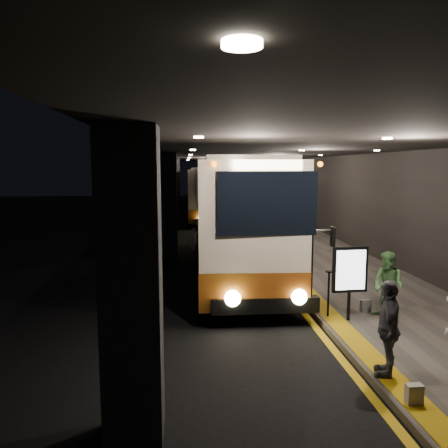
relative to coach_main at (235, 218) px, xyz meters
name	(u,v)px	position (x,y,z in m)	size (l,w,h in m)	color
ground	(209,285)	(-1.12, -2.27, -1.93)	(90.00, 90.00, 0.00)	black
lane_line_white	(162,255)	(-2.92, 2.73, -1.92)	(0.12, 50.00, 0.01)	silver
kerb_stripe_yellow	(256,253)	(1.23, 2.73, -1.92)	(0.18, 50.00, 0.01)	gold
sidewalk	(308,251)	(3.63, 2.73, -1.85)	(4.50, 50.00, 0.15)	#514C44
tactile_strip	(267,250)	(1.73, 2.73, -1.77)	(0.50, 50.00, 0.01)	gold
terminal_wall	(359,186)	(5.88, 2.73, 1.07)	(0.10, 50.00, 6.00)	black
support_columns	(167,207)	(-2.62, 1.73, 0.27)	(0.80, 24.80, 4.40)	black
canopy	(260,149)	(1.38, 2.73, 2.67)	(9.00, 50.00, 0.40)	black
coach_main	(235,218)	(0.00, 0.00, 0.00)	(3.18, 12.98, 4.02)	beige
coach_second	(208,195)	(-0.23, 15.88, -0.17)	(2.99, 11.78, 3.67)	beige
passenger_boarding	(288,247)	(1.68, -1.41, -0.87)	(0.67, 0.44, 1.83)	#D3629D
passenger_waiting_green	(388,286)	(3.02, -6.28, -0.94)	(0.81, 0.50, 1.67)	#487E46
passenger_waiting_grey	(388,328)	(1.68, -9.08, -0.91)	(1.02, 0.52, 1.75)	#535359
bag_polka	(365,306)	(2.71, -5.75, -1.62)	(0.26, 0.11, 0.32)	black
bag_plain	(414,394)	(1.68, -10.05, -1.62)	(0.26, 0.15, 0.32)	#B7B3AC
info_sign	(350,271)	(2.04, -6.30, -0.55)	(0.86, 0.17, 1.82)	black
stanchion_post	(328,294)	(1.63, -6.01, -1.20)	(0.05, 0.05, 1.15)	black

